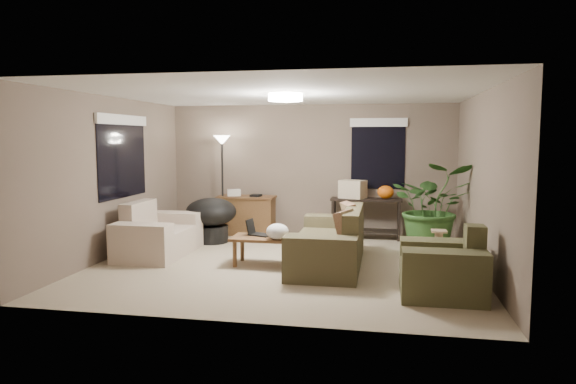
% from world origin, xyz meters
% --- Properties ---
extents(room_shell, '(5.50, 5.50, 5.50)m').
position_xyz_m(room_shell, '(0.00, 0.00, 1.25)').
color(room_shell, tan).
rests_on(room_shell, ground).
extents(main_sofa, '(0.95, 2.20, 0.85)m').
position_xyz_m(main_sofa, '(0.68, 0.02, 0.29)').
color(main_sofa, '#4B452D').
rests_on(main_sofa, ground).
extents(throw_pillows, '(0.38, 1.40, 0.47)m').
position_xyz_m(throw_pillows, '(0.93, 0.02, 0.65)').
color(throw_pillows, '#8C7251').
rests_on(throw_pillows, main_sofa).
extents(loveseat, '(0.90, 1.60, 0.85)m').
position_xyz_m(loveseat, '(-2.13, 0.20, 0.30)').
color(loveseat, beige).
rests_on(loveseat, ground).
extents(armchair, '(0.95, 1.00, 0.85)m').
position_xyz_m(armchair, '(2.13, -1.17, 0.30)').
color(armchair, '#4C4B2D').
rests_on(armchair, ground).
extents(coffee_table, '(1.00, 0.55, 0.42)m').
position_xyz_m(coffee_table, '(-0.26, -0.14, 0.36)').
color(coffee_table, brown).
rests_on(coffee_table, ground).
extents(laptop, '(0.41, 0.33, 0.24)m').
position_xyz_m(laptop, '(-0.43, -0.04, 0.48)').
color(laptop, black).
rests_on(laptop, coffee_table).
extents(plastic_bag, '(0.36, 0.33, 0.23)m').
position_xyz_m(plastic_bag, '(-0.06, -0.29, 0.53)').
color(plastic_bag, white).
rests_on(plastic_bag, coffee_table).
extents(desk, '(1.10, 0.50, 0.75)m').
position_xyz_m(desk, '(-1.17, 2.13, 0.38)').
color(desk, brown).
rests_on(desk, ground).
extents(desk_papers, '(0.70, 0.31, 0.12)m').
position_xyz_m(desk_papers, '(-1.33, 2.12, 0.80)').
color(desk_papers, silver).
rests_on(desk_papers, desk).
extents(console_table, '(1.30, 0.40, 0.75)m').
position_xyz_m(console_table, '(1.10, 2.16, 0.44)').
color(console_table, black).
rests_on(console_table, ground).
extents(pumpkin, '(0.37, 0.37, 0.25)m').
position_xyz_m(pumpkin, '(1.45, 2.16, 0.87)').
color(pumpkin, orange).
rests_on(pumpkin, console_table).
extents(cardboard_box, '(0.53, 0.47, 0.33)m').
position_xyz_m(cardboard_box, '(0.85, 2.16, 0.92)').
color(cardboard_box, beige).
rests_on(cardboard_box, console_table).
extents(papasan_chair, '(1.02, 1.02, 0.80)m').
position_xyz_m(papasan_chair, '(-1.61, 1.31, 0.47)').
color(papasan_chair, black).
rests_on(papasan_chair, ground).
extents(floor_lamp, '(0.32, 0.32, 1.91)m').
position_xyz_m(floor_lamp, '(-1.63, 2.06, 1.60)').
color(floor_lamp, black).
rests_on(floor_lamp, ground).
extents(ceiling_fixture, '(0.50, 0.50, 0.10)m').
position_xyz_m(ceiling_fixture, '(0.00, 0.00, 2.44)').
color(ceiling_fixture, white).
rests_on(ceiling_fixture, room_shell).
extents(houseplant, '(1.32, 1.47, 1.15)m').
position_xyz_m(houseplant, '(2.22, 1.34, 0.57)').
color(houseplant, '#2D5923').
rests_on(houseplant, ground).
extents(cat_scratching_post, '(0.32, 0.32, 0.50)m').
position_xyz_m(cat_scratching_post, '(2.24, 0.44, 0.21)').
color(cat_scratching_post, tan).
rests_on(cat_scratching_post, ground).
extents(window_left, '(0.05, 1.56, 1.33)m').
position_xyz_m(window_left, '(-2.73, 0.30, 1.78)').
color(window_left, black).
rests_on(window_left, room_shell).
extents(window_back, '(1.06, 0.05, 1.33)m').
position_xyz_m(window_back, '(1.30, 2.48, 1.79)').
color(window_back, black).
rests_on(window_back, room_shell).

